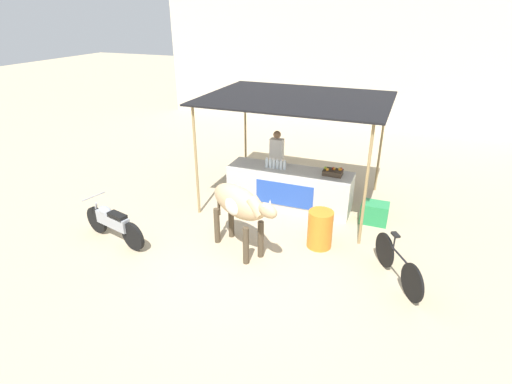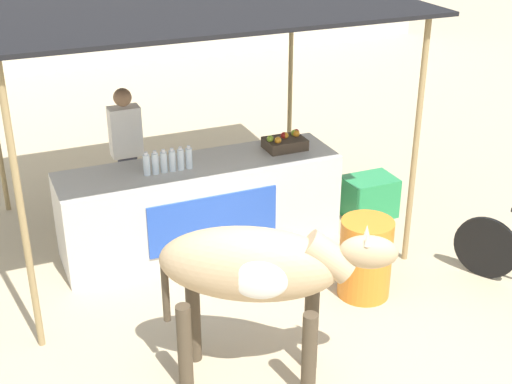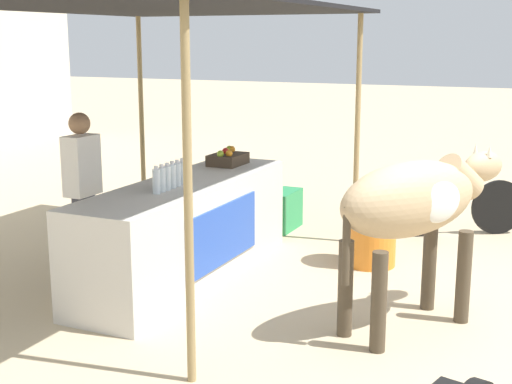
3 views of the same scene
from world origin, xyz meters
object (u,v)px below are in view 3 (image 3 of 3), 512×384
object	(u,v)px
cooler_box	(278,210)
cow	(416,204)
vendor_behind_counter	(83,198)
bicycle_leaning	(458,207)
fruit_crate	(228,158)
water_barrel	(372,228)
stall_counter	(186,230)

from	to	relation	value
cooler_box	cow	world-z (taller)	cow
vendor_behind_counter	cow	bearing A→B (deg)	-84.81
cow	bicycle_leaning	world-z (taller)	cow
vendor_behind_counter	bicycle_leaning	xyz separation A→B (m)	(3.27, -2.92, -0.50)
fruit_crate	bicycle_leaning	world-z (taller)	fruit_crate
water_barrel	bicycle_leaning	bearing A→B (deg)	-21.84
bicycle_leaning	water_barrel	bearing A→B (deg)	158.16
stall_counter	water_barrel	xyz separation A→B (m)	(1.13, -1.55, -0.08)
cooler_box	bicycle_leaning	bearing A→B (deg)	-73.40
vendor_behind_counter	stall_counter	bearing A→B (deg)	-51.73
vendor_behind_counter	cooler_box	distance (m)	2.86
bicycle_leaning	stall_counter	bearing A→B (deg)	141.05
cooler_box	water_barrel	world-z (taller)	water_barrel
water_barrel	cow	bearing A→B (deg)	-152.84
vendor_behind_counter	water_barrel	size ratio (longest dim) A/B	2.07
fruit_crate	water_barrel	world-z (taller)	fruit_crate
fruit_crate	cooler_box	xyz separation A→B (m)	(1.04, -0.15, -0.79)
water_barrel	cow	xyz separation A→B (m)	(-1.45, -0.74, 0.64)
stall_counter	water_barrel	distance (m)	1.92
fruit_crate	bicycle_leaning	xyz separation A→B (m)	(1.66, -2.22, -0.68)
stall_counter	bicycle_leaning	size ratio (longest dim) A/B	2.09
fruit_crate	cow	bearing A→B (deg)	-119.69
stall_counter	bicycle_leaning	xyz separation A→B (m)	(2.68, -2.17, -0.13)
cow	cooler_box	bearing A→B (deg)	42.65
water_barrel	bicycle_leaning	world-z (taller)	bicycle_leaning
fruit_crate	water_barrel	distance (m)	1.73
vendor_behind_counter	cooler_box	xyz separation A→B (m)	(2.66, -0.85, -0.61)
stall_counter	fruit_crate	xyz separation A→B (m)	(1.02, 0.06, 0.55)
stall_counter	cooler_box	xyz separation A→B (m)	(2.06, -0.10, -0.24)
vendor_behind_counter	fruit_crate	bearing A→B (deg)	-23.36
vendor_behind_counter	cooler_box	world-z (taller)	vendor_behind_counter
stall_counter	cooler_box	world-z (taller)	stall_counter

